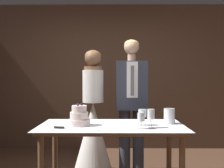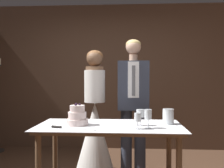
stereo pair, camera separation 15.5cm
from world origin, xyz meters
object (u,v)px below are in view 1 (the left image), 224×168
at_px(wine_glass_middle, 143,114).
at_px(groom, 132,99).
at_px(wine_glass_near, 151,115).
at_px(cake_table, 112,135).
at_px(bride, 93,128).
at_px(cake_knife, 68,128).
at_px(tiered_cake, 79,117).
at_px(wine_glass_far, 141,118).
at_px(hurricane_candle, 169,116).

relative_size(wine_glass_middle, groom, 0.09).
xyz_separation_m(wine_glass_near, groom, (-0.12, 0.96, 0.07)).
xyz_separation_m(cake_table, groom, (0.26, 0.83, 0.29)).
bearing_deg(bride, cake_knife, -98.19).
xyz_separation_m(tiered_cake, wine_glass_near, (0.70, -0.11, 0.04)).
bearing_deg(wine_glass_near, wine_glass_middle, 117.51).
bearing_deg(cake_table, wine_glass_far, -33.30).
bearing_deg(wine_glass_far, cake_table, 146.70).
distance_m(wine_glass_far, groom, 1.01).
xyz_separation_m(hurricane_candle, bride, (-0.86, 0.74, -0.27)).
height_order(cake_knife, groom, groom).
xyz_separation_m(bride, groom, (0.52, -0.00, 0.38)).
bearing_deg(groom, bride, 179.93).
relative_size(cake_knife, hurricane_candle, 2.83).
bearing_deg(groom, tiered_cake, -124.69).
relative_size(wine_glass_middle, wine_glass_far, 1.07).
height_order(cake_table, hurricane_candle, hurricane_candle).
relative_size(cake_table, wine_glass_far, 9.68).
height_order(cake_table, wine_glass_middle, wine_glass_middle).
distance_m(tiered_cake, hurricane_candle, 0.94).
relative_size(bride, groom, 0.92).
bearing_deg(hurricane_candle, cake_knife, -164.38).
bearing_deg(cake_knife, tiered_cake, 78.48).
bearing_deg(tiered_cake, wine_glass_middle, 1.23).
bearing_deg(cake_knife, wine_glass_far, 14.10).
bearing_deg(bride, cake_table, -72.57).
xyz_separation_m(wine_glass_near, bride, (-0.64, 0.96, -0.32)).
height_order(cake_table, cake_knife, cake_knife).
relative_size(cake_knife, wine_glass_middle, 2.79).
relative_size(cake_knife, bride, 0.27).
bearing_deg(wine_glass_far, cake_knife, -178.59).
height_order(tiered_cake, cake_knife, tiered_cake).
relative_size(wine_glass_middle, bride, 0.10).
distance_m(cake_table, wine_glass_far, 0.39).
bearing_deg(hurricane_candle, wine_glass_middle, -162.83).
bearing_deg(cake_knife, hurricane_candle, 28.31).
xyz_separation_m(cake_table, hurricane_candle, (0.60, 0.08, 0.18)).
bearing_deg(bride, wine_glass_middle, -55.55).
bearing_deg(wine_glass_middle, cake_knife, -165.01).
relative_size(wine_glass_far, hurricane_candle, 0.95).
xyz_separation_m(cake_knife, wine_glass_far, (0.69, 0.02, 0.10)).
xyz_separation_m(cake_table, wine_glass_far, (0.28, -0.18, 0.20)).
distance_m(wine_glass_far, hurricane_candle, 0.42).
relative_size(cake_table, bride, 0.88).
distance_m(wine_glass_near, bride, 1.19).
relative_size(cake_knife, wine_glass_near, 2.50).
xyz_separation_m(tiered_cake, wine_glass_far, (0.61, -0.16, 0.02)).
bearing_deg(tiered_cake, hurricane_candle, 6.35).
bearing_deg(wine_glass_middle, hurricane_candle, 17.17).
height_order(wine_glass_near, hurricane_candle, wine_glass_near).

